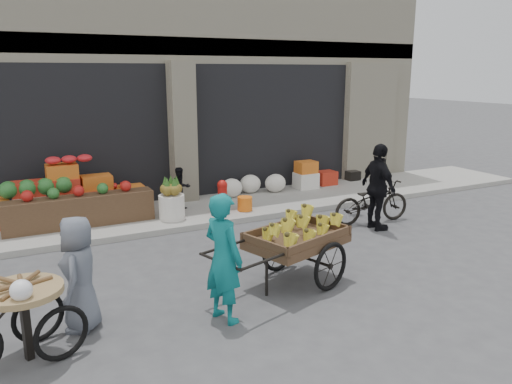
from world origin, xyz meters
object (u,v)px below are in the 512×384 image
bicycle (372,201)px  fire_hydrant (222,195)px  orange_bucket (245,204)px  cyclist (378,187)px  vendor_woman (223,258)px  tricycle_cart (24,312)px  vendor_grey (79,274)px  seated_person (181,189)px  banana_cart (295,236)px  pineapple_bin (172,207)px

bicycle → fire_hydrant: bearing=62.5°
orange_bucket → cyclist: 2.85m
vendor_woman → tricycle_cart: size_ratio=1.13×
vendor_grey → seated_person: bearing=169.6°
seated_person → tricycle_cart: 5.69m
banana_cart → cyclist: bearing=10.7°
banana_cart → cyclist: 3.19m
pineapple_bin → tricycle_cart: tricycle_cart is taller
pineapple_bin → vendor_grey: vendor_grey is taller
orange_bucket → vendor_grey: (-3.87, -3.48, 0.44)m
tricycle_cart → vendor_grey: size_ratio=1.03×
tricycle_cart → vendor_grey: vendor_grey is taller
pineapple_bin → bicycle: bearing=-25.2°
tricycle_cart → cyclist: size_ratio=0.85×
fire_hydrant → vendor_grey: (-3.37, -3.53, 0.20)m
banana_cart → cyclist: (2.82, 1.50, 0.12)m
seated_person → cyclist: size_ratio=0.54×
fire_hydrant → seated_person: (-0.70, 0.65, 0.08)m
fire_hydrant → tricycle_cart: size_ratio=0.49×
banana_cart → fire_hydrant: bearing=66.2°
fire_hydrant → orange_bucket: (0.50, -0.05, -0.23)m
vendor_grey → bicycle: size_ratio=0.82×
tricycle_cart → cyclist: cyclist is taller
banana_cart → tricycle_cart: (-3.60, -0.39, -0.17)m
pineapple_bin → bicycle: bicycle is taller
vendor_grey → bicycle: bearing=129.3°
fire_hydrant → tricycle_cart: tricycle_cart is taller
fire_hydrant → vendor_grey: 4.89m
fire_hydrant → banana_cart: size_ratio=0.28×
vendor_woman → vendor_grey: 1.72m
banana_cart → tricycle_cart: banana_cart is taller
vendor_woman → cyclist: size_ratio=0.96×
bicycle → cyclist: 0.60m
bicycle → banana_cart: bearing=127.6°
bicycle → vendor_grey: bearing=112.5°
pineapple_bin → vendor_woman: bearing=-99.0°
pineapple_bin → seated_person: bearing=56.3°
pineapple_bin → orange_bucket: 1.61m
orange_bucket → vendor_woman: size_ratio=0.19×
fire_hydrant → vendor_woman: size_ratio=0.43×
fire_hydrant → orange_bucket: size_ratio=2.22×
orange_bucket → tricycle_cart: size_ratio=0.22×
seated_person → cyclist: (3.11, -2.74, 0.27)m
pineapple_bin → seated_person: (0.40, 0.60, 0.21)m
tricycle_cart → vendor_grey: (0.64, 0.45, 0.14)m
cyclist → vendor_woman: bearing=121.4°
fire_hydrant → tricycle_cart: (-4.01, -3.98, 0.06)m
pineapple_bin → bicycle: (3.71, -1.74, 0.08)m
orange_bucket → cyclist: bearing=-46.9°
vendor_grey → cyclist: (5.78, 1.44, 0.15)m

